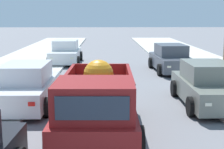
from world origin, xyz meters
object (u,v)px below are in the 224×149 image
at_px(car_left_near, 171,59).
at_px(car_left_far, 207,85).
at_px(pickup_truck, 97,107).
at_px(car_right_near, 27,86).
at_px(car_right_far, 66,53).

xyz_separation_m(car_left_near, car_left_far, (-0.09, -7.02, 0.00)).
distance_m(car_left_near, car_left_far, 7.02).
xyz_separation_m(pickup_truck, car_left_near, (3.96, 10.03, -0.10)).
bearing_deg(car_left_far, car_right_near, -179.88).
relative_size(car_left_near, car_left_far, 1.01).
distance_m(pickup_truck, car_right_far, 13.54).
relative_size(car_left_near, car_right_far, 1.01).
relative_size(car_right_near, car_left_far, 1.00).
bearing_deg(pickup_truck, car_right_far, 100.17).
distance_m(car_right_near, car_right_far, 10.33).
height_order(car_left_far, car_right_far, same).
bearing_deg(car_right_near, car_left_far, 0.12).
bearing_deg(pickup_truck, car_right_near, 130.56).
bearing_deg(car_left_far, pickup_truck, -142.13).
bearing_deg(car_right_far, car_left_far, -58.75).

